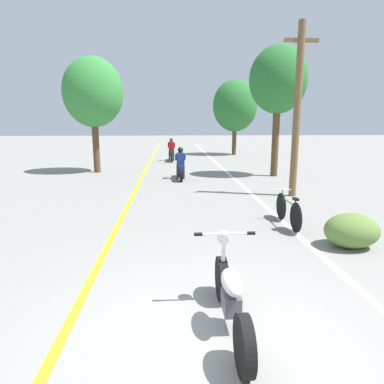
{
  "coord_description": "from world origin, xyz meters",
  "views": [
    {
      "loc": [
        -0.4,
        -3.58,
        2.5
      ],
      "look_at": [
        0.09,
        4.16,
        0.9
      ],
      "focal_mm": 32.0,
      "sensor_mm": 36.0,
      "label": 1
    }
  ],
  "objects_px": {
    "roadside_tree_left": "(93,93)",
    "motorcycle_foreground": "(231,296)",
    "utility_pole": "(297,109)",
    "roadside_tree_right_far": "(235,106)",
    "roadside_tree_right_near": "(278,81)",
    "motorcycle_rider_far": "(171,152)",
    "motorcycle_rider_lead": "(181,167)",
    "bicycle_parked": "(288,211)"
  },
  "relations": [
    {
      "from": "roadside_tree_left",
      "to": "motorcycle_foreground",
      "type": "distance_m",
      "value": 14.67
    },
    {
      "from": "utility_pole",
      "to": "roadside_tree_right_far",
      "type": "distance_m",
      "value": 14.89
    },
    {
      "from": "roadside_tree_left",
      "to": "motorcycle_foreground",
      "type": "height_order",
      "value": "roadside_tree_left"
    },
    {
      "from": "utility_pole",
      "to": "roadside_tree_left",
      "type": "height_order",
      "value": "utility_pole"
    },
    {
      "from": "roadside_tree_right_near",
      "to": "roadside_tree_left",
      "type": "relative_size",
      "value": 1.05
    },
    {
      "from": "roadside_tree_right_near",
      "to": "motorcycle_rider_far",
      "type": "bearing_deg",
      "value": 126.01
    },
    {
      "from": "roadside_tree_right_near",
      "to": "motorcycle_rider_lead",
      "type": "relative_size",
      "value": 2.86
    },
    {
      "from": "roadside_tree_left",
      "to": "bicycle_parked",
      "type": "bearing_deg",
      "value": -55.34
    },
    {
      "from": "roadside_tree_left",
      "to": "motorcycle_foreground",
      "type": "bearing_deg",
      "value": -72.08
    },
    {
      "from": "roadside_tree_left",
      "to": "bicycle_parked",
      "type": "relative_size",
      "value": 3.16
    },
    {
      "from": "roadside_tree_right_far",
      "to": "motorcycle_foreground",
      "type": "distance_m",
      "value": 22.94
    },
    {
      "from": "bicycle_parked",
      "to": "roadside_tree_right_far",
      "type": "bearing_deg",
      "value": 83.62
    },
    {
      "from": "motorcycle_foreground",
      "to": "motorcycle_rider_far",
      "type": "relative_size",
      "value": 0.98
    },
    {
      "from": "motorcycle_foreground",
      "to": "motorcycle_rider_lead",
      "type": "xyz_separation_m",
      "value": [
        -0.26,
        11.23,
        0.12
      ]
    },
    {
      "from": "roadside_tree_right_near",
      "to": "utility_pole",
      "type": "bearing_deg",
      "value": -98.74
    },
    {
      "from": "motorcycle_foreground",
      "to": "utility_pole",
      "type": "bearing_deg",
      "value": 65.19
    },
    {
      "from": "motorcycle_rider_lead",
      "to": "utility_pole",
      "type": "bearing_deg",
      "value": -45.29
    },
    {
      "from": "utility_pole",
      "to": "motorcycle_rider_far",
      "type": "distance_m",
      "value": 11.86
    },
    {
      "from": "utility_pole",
      "to": "roadside_tree_left",
      "type": "distance_m",
      "value": 9.98
    },
    {
      "from": "motorcycle_rider_far",
      "to": "roadside_tree_left",
      "type": "bearing_deg",
      "value": -128.1
    },
    {
      "from": "roadside_tree_right_near",
      "to": "motorcycle_foreground",
      "type": "height_order",
      "value": "roadside_tree_right_near"
    },
    {
      "from": "roadside_tree_right_near",
      "to": "bicycle_parked",
      "type": "bearing_deg",
      "value": -104.44
    },
    {
      "from": "roadside_tree_right_near",
      "to": "roadside_tree_left",
      "type": "height_order",
      "value": "roadside_tree_right_near"
    },
    {
      "from": "roadside_tree_right_near",
      "to": "motorcycle_foreground",
      "type": "xyz_separation_m",
      "value": [
        -4.12,
        -11.82,
        -3.86
      ]
    },
    {
      "from": "motorcycle_foreground",
      "to": "motorcycle_rider_lead",
      "type": "relative_size",
      "value": 1.04
    },
    {
      "from": "motorcycle_foreground",
      "to": "bicycle_parked",
      "type": "relative_size",
      "value": 1.21
    },
    {
      "from": "roadside_tree_right_far",
      "to": "bicycle_parked",
      "type": "relative_size",
      "value": 3.18
    },
    {
      "from": "motorcycle_foreground",
      "to": "bicycle_parked",
      "type": "distance_m",
      "value": 4.65
    },
    {
      "from": "utility_pole",
      "to": "motorcycle_foreground",
      "type": "height_order",
      "value": "utility_pole"
    },
    {
      "from": "roadside_tree_left",
      "to": "motorcycle_rider_far",
      "type": "distance_m",
      "value": 6.93
    },
    {
      "from": "roadside_tree_right_near",
      "to": "roadside_tree_left",
      "type": "xyz_separation_m",
      "value": [
        -8.51,
        1.75,
        -0.42
      ]
    },
    {
      "from": "motorcycle_rider_lead",
      "to": "roadside_tree_right_near",
      "type": "bearing_deg",
      "value": 7.57
    },
    {
      "from": "roadside_tree_right_near",
      "to": "roadside_tree_right_far",
      "type": "distance_m",
      "value": 10.53
    },
    {
      "from": "roadside_tree_right_near",
      "to": "roadside_tree_right_far",
      "type": "xyz_separation_m",
      "value": [
        0.06,
        10.51,
        -0.62
      ]
    },
    {
      "from": "roadside_tree_left",
      "to": "motorcycle_rider_lead",
      "type": "relative_size",
      "value": 2.73
    },
    {
      "from": "roadside_tree_right_far",
      "to": "motorcycle_foreground",
      "type": "bearing_deg",
      "value": -100.6
    },
    {
      "from": "roadside_tree_left",
      "to": "motorcycle_rider_lead",
      "type": "distance_m",
      "value": 5.79
    },
    {
      "from": "motorcycle_rider_lead",
      "to": "bicycle_parked",
      "type": "height_order",
      "value": "motorcycle_rider_lead"
    },
    {
      "from": "bicycle_parked",
      "to": "roadside_tree_left",
      "type": "bearing_deg",
      "value": 124.66
    },
    {
      "from": "motorcycle_rider_far",
      "to": "utility_pole",
      "type": "bearing_deg",
      "value": -69.41
    },
    {
      "from": "bicycle_parked",
      "to": "motorcycle_rider_far",
      "type": "bearing_deg",
      "value": 101.03
    },
    {
      "from": "roadside_tree_left",
      "to": "motorcycle_rider_lead",
      "type": "bearing_deg",
      "value": -29.53
    }
  ]
}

